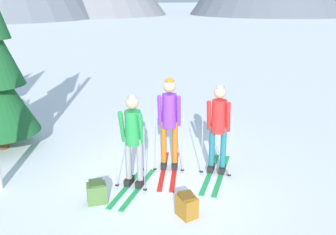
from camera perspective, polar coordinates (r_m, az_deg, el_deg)
name	(u,v)px	position (r m, az deg, el deg)	size (l,w,h in m)	color
ground_plane	(162,175)	(7.23, -1.00, -8.90)	(400.00, 400.00, 0.00)	white
skier_in_green	(133,137)	(6.48, -5.42, -3.06)	(1.16, 1.45, 1.73)	green
skier_in_purple	(169,120)	(7.10, 0.21, -0.33)	(0.95, 1.71, 1.86)	red
skier_in_red	(219,124)	(7.03, 7.83, -1.00)	(1.27, 1.65, 1.77)	green
backpack_on_snow_front	(187,206)	(5.93, 2.90, -13.42)	(0.31, 0.37, 0.38)	#99661E
backpack_on_snow_beside	(97,192)	(6.39, -10.92, -11.28)	(0.33, 0.28, 0.38)	#4C7238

